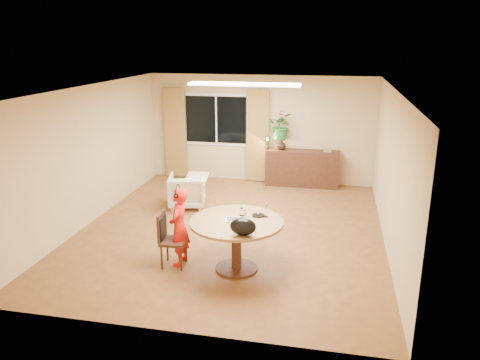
% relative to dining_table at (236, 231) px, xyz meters
% --- Properties ---
extents(floor, '(6.50, 6.50, 0.00)m').
position_rel_dining_table_xyz_m(floor, '(-0.42, 1.52, -0.63)').
color(floor, brown).
rests_on(floor, ground).
extents(ceiling, '(6.50, 6.50, 0.00)m').
position_rel_dining_table_xyz_m(ceiling, '(-0.42, 1.52, 1.97)').
color(ceiling, white).
rests_on(ceiling, wall_back).
extents(wall_back, '(5.50, 0.00, 5.50)m').
position_rel_dining_table_xyz_m(wall_back, '(-0.42, 4.77, 0.67)').
color(wall_back, tan).
rests_on(wall_back, floor).
extents(wall_left, '(0.00, 6.50, 6.50)m').
position_rel_dining_table_xyz_m(wall_left, '(-3.17, 1.52, 0.67)').
color(wall_left, tan).
rests_on(wall_left, floor).
extents(wall_right, '(0.00, 6.50, 6.50)m').
position_rel_dining_table_xyz_m(wall_right, '(2.33, 1.52, 0.67)').
color(wall_right, tan).
rests_on(wall_right, floor).
extents(window, '(1.70, 0.03, 1.30)m').
position_rel_dining_table_xyz_m(window, '(-1.52, 4.75, 0.87)').
color(window, white).
rests_on(window, wall_back).
extents(curtain_left, '(0.55, 0.08, 2.25)m').
position_rel_dining_table_xyz_m(curtain_left, '(-2.57, 4.67, 0.51)').
color(curtain_left, brown).
rests_on(curtain_left, wall_back).
extents(curtain_right, '(0.55, 0.08, 2.25)m').
position_rel_dining_table_xyz_m(curtain_right, '(-0.47, 4.67, 0.51)').
color(curtain_right, brown).
rests_on(curtain_right, wall_back).
extents(ceiling_panel, '(2.20, 0.35, 0.05)m').
position_rel_dining_table_xyz_m(ceiling_panel, '(-0.42, 2.72, 1.93)').
color(ceiling_panel, white).
rests_on(ceiling_panel, ceiling).
extents(dining_table, '(1.42, 1.42, 0.81)m').
position_rel_dining_table_xyz_m(dining_table, '(0.00, 0.00, 0.00)').
color(dining_table, brown).
rests_on(dining_table, floor).
extents(dining_chair, '(0.44, 0.41, 0.87)m').
position_rel_dining_table_xyz_m(dining_chair, '(-0.98, -0.07, -0.20)').
color(dining_chair, '#321810').
rests_on(dining_chair, floor).
extents(child, '(0.46, 0.30, 1.25)m').
position_rel_dining_table_xyz_m(child, '(-0.91, 0.02, -0.01)').
color(child, red).
rests_on(child, floor).
extents(laptop, '(0.37, 0.29, 0.22)m').
position_rel_dining_table_xyz_m(laptop, '(-0.02, 0.03, 0.28)').
color(laptop, '#B7B7BC').
rests_on(laptop, dining_table).
extents(tumbler, '(0.10, 0.10, 0.12)m').
position_rel_dining_table_xyz_m(tumbler, '(0.04, 0.23, 0.23)').
color(tumbler, white).
rests_on(tumbler, dining_table).
extents(wine_glass, '(0.09, 0.09, 0.22)m').
position_rel_dining_table_xyz_m(wine_glass, '(0.41, 0.24, 0.28)').
color(wine_glass, white).
rests_on(wine_glass, dining_table).
extents(pot_lid, '(0.20, 0.20, 0.03)m').
position_rel_dining_table_xyz_m(pot_lid, '(0.29, 0.26, 0.19)').
color(pot_lid, white).
rests_on(pot_lid, dining_table).
extents(handbag, '(0.39, 0.24, 0.25)m').
position_rel_dining_table_xyz_m(handbag, '(0.20, -0.51, 0.30)').
color(handbag, black).
rests_on(handbag, dining_table).
extents(armchair, '(0.89, 0.91, 0.69)m').
position_rel_dining_table_xyz_m(armchair, '(-1.61, 2.57, -0.29)').
color(armchair, beige).
rests_on(armchair, floor).
extents(throw, '(0.47, 0.57, 0.03)m').
position_rel_dining_table_xyz_m(throw, '(-1.40, 2.54, 0.07)').
color(throw, beige).
rests_on(throw, armchair).
extents(sideboard, '(1.74, 0.43, 0.87)m').
position_rel_dining_table_xyz_m(sideboard, '(0.65, 4.53, -0.20)').
color(sideboard, '#321810').
rests_on(sideboard, floor).
extents(vase, '(0.26, 0.26, 0.25)m').
position_rel_dining_table_xyz_m(vase, '(0.13, 4.53, 0.36)').
color(vase, black).
rests_on(vase, sideboard).
extents(bouquet, '(0.61, 0.53, 0.66)m').
position_rel_dining_table_xyz_m(bouquet, '(0.13, 4.53, 0.81)').
color(bouquet, '#2A5E23').
rests_on(bouquet, vase).
extents(book_stack, '(0.23, 0.19, 0.08)m').
position_rel_dining_table_xyz_m(book_stack, '(1.23, 4.53, 0.27)').
color(book_stack, '#95664C').
rests_on(book_stack, sideboard).
extents(desk_lamp, '(0.17, 0.17, 0.33)m').
position_rel_dining_table_xyz_m(desk_lamp, '(-0.19, 4.48, 0.40)').
color(desk_lamp, black).
rests_on(desk_lamp, sideboard).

